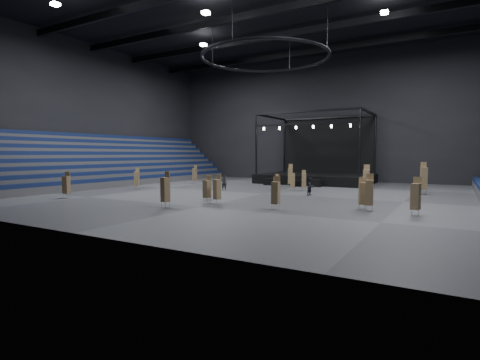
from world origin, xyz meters
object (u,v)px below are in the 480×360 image
Objects in this scene: flight_case_right at (316,183)px; chair_stack_9 at (369,192)px; chair_stack_4 at (366,180)px; chair_stack_5 at (208,186)px; chair_stack_0 at (276,182)px; chair_stack_14 at (207,188)px; crew_member at (311,187)px; chair_stack_6 at (217,189)px; chair_stack_12 at (424,178)px; chair_stack_1 at (304,180)px; chair_stack_15 at (137,178)px; chair_stack_10 at (293,181)px; man_center at (224,183)px; chair_stack_8 at (195,174)px; chair_stack_3 at (416,196)px; chair_stack_16 at (290,175)px; chair_stack_11 at (276,192)px; flight_case_left at (269,182)px; chair_stack_2 at (362,193)px; chair_stack_7 at (165,189)px; chair_stack_13 at (66,184)px; flight_case_mid at (297,183)px; stage at (318,172)px.

flight_case_right is 0.52× the size of chair_stack_9.
chair_stack_4 is 14.39m from chair_stack_5.
chair_stack_14 is (-1.10, -10.70, 0.17)m from chair_stack_0.
chair_stack_6 is at bearing 170.55° from crew_member.
chair_stack_4 is at bearing -153.56° from chair_stack_12.
chair_stack_15 is (-16.38, -7.46, 0.08)m from chair_stack_1.
chair_stack_0 is 0.98× the size of chair_stack_10.
man_center is (-18.74, -5.97, -0.79)m from chair_stack_12.
chair_stack_3 is at bearing -19.21° from chair_stack_8.
chair_stack_9 is 25.32m from chair_stack_15.
chair_stack_6 is at bearing -99.90° from chair_stack_16.
flight_case_right is at bearing 24.84° from chair_stack_16.
chair_stack_0 is 12.44m from chair_stack_11.
chair_stack_12 reaches higher than chair_stack_5.
chair_stack_12 reaches higher than chair_stack_14.
chair_stack_15 reaches higher than chair_stack_5.
flight_case_right is 0.70× the size of chair_stack_10.
chair_stack_5 is 17.02m from chair_stack_8.
chair_stack_5 is 3.46m from chair_stack_6.
flight_case_left is at bearing 23.19° from chair_stack_8.
chair_stack_6 is 15.26m from chair_stack_15.
chair_stack_3 is at bearing -54.49° from flight_case_right.
flight_case_left is 0.56× the size of chair_stack_2.
chair_stack_9 is (13.11, 5.47, -0.04)m from chair_stack_7.
chair_stack_8 is at bearing 165.73° from chair_stack_3.
chair_stack_12 is at bearing 8.11° from chair_stack_8.
chair_stack_1 is 1.16× the size of chair_stack_10.
chair_stack_7 is (-2.22, -3.39, 0.17)m from chair_stack_6.
man_center is (-1.33, -8.34, 0.37)m from flight_case_left.
chair_stack_8 is 12.89m from chair_stack_16.
chair_stack_12 is (2.37, 13.48, 0.27)m from chair_stack_9.
crew_member is (-0.90, 9.80, -0.39)m from chair_stack_11.
chair_stack_10 is (3.62, 10.32, -0.10)m from chair_stack_5.
chair_stack_13 is at bearing -167.26° from chair_stack_7.
chair_stack_11 is at bearing 10.37° from chair_stack_6.
chair_stack_9 is at bearing -54.37° from flight_case_mid.
chair_stack_16 is (12.72, 20.00, 0.15)m from chair_stack_13.
flight_case_mid is 0.47× the size of chair_stack_11.
chair_stack_14 is at bearing -129.17° from chair_stack_1.
chair_stack_14 is (-9.92, -10.98, -0.34)m from chair_stack_4.
chair_stack_13 is 0.86× the size of chair_stack_16.
chair_stack_11 is (2.96, -13.52, 0.09)m from chair_stack_1.
chair_stack_0 is at bearing -10.34° from chair_stack_8.
chair_stack_14 is at bearing -98.46° from flight_case_right.
chair_stack_9 is 1.19× the size of chair_stack_14.
chair_stack_5 is at bearing -94.11° from chair_stack_0.
stage reaches higher than chair_stack_13.
chair_stack_8 is 9.68m from chair_stack_15.
chair_stack_13 is at bearing 171.13° from chair_stack_2.
chair_stack_11 is at bearing -113.07° from chair_stack_4.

